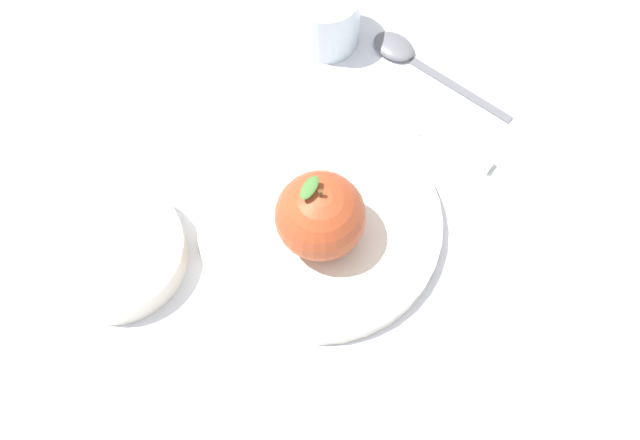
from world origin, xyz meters
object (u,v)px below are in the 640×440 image
apple (320,216)px  side_bowl (114,251)px  cup (326,14)px  spoon (409,56)px  dinner_plate (320,224)px  knife (414,123)px

apple → side_bowl: 0.20m
cup → spoon: cup is taller
dinner_plate → spoon: 0.22m
dinner_plate → knife: bearing=-106.3°
dinner_plate → cup: cup is taller
dinner_plate → spoon: size_ratio=1.36×
side_bowl → apple: bearing=-151.4°
dinner_plate → side_bowl: (0.17, 0.11, 0.01)m
knife → spoon: 0.08m
apple → side_bowl: bearing=28.6°
dinner_plate → cup: (0.09, -0.21, 0.03)m
side_bowl → cup: (-0.08, -0.32, 0.02)m
cup → side_bowl: bearing=75.9°
dinner_plate → cup: size_ratio=3.23×
side_bowl → knife: (-0.21, -0.25, -0.02)m
dinner_plate → side_bowl: size_ratio=1.76×
side_bowl → cup: bearing=-104.1°
side_bowl → spoon: bearing=-117.8°
side_bowl → dinner_plate: bearing=-147.3°
dinner_plate → apple: 0.05m
spoon → side_bowl: bearing=62.2°
side_bowl → knife: 0.33m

